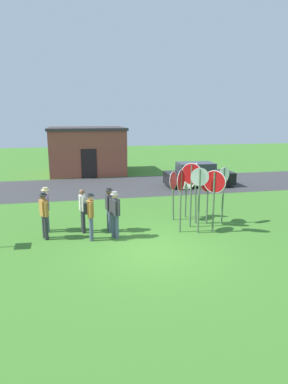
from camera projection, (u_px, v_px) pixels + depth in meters
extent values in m
plane|color=#3D7528|center=(155.00, 251.00, 11.02)|extent=(80.00, 80.00, 0.00)
cube|color=#38383A|center=(116.00, 186.00, 21.12)|extent=(60.00, 6.40, 0.01)
cube|color=brown|center=(87.00, 151.00, 26.05)|extent=(5.57, 5.07, 3.35)
cube|color=#383333|center=(86.00, 129.00, 25.65)|extent=(5.77, 5.27, 0.20)
cube|color=black|center=(89.00, 164.00, 23.75)|extent=(1.10, 0.08, 2.10)
cube|color=black|center=(199.00, 178.00, 21.16)|extent=(4.34, 1.90, 0.76)
cube|color=#2D333D|center=(195.00, 167.00, 20.97)|extent=(2.27, 1.58, 0.60)
cylinder|color=black|center=(213.00, 178.00, 22.31)|extent=(0.65, 0.24, 0.64)
cylinder|color=black|center=(224.00, 183.00, 20.58)|extent=(0.65, 0.24, 0.64)
cylinder|color=black|center=(175.00, 179.00, 21.84)|extent=(0.65, 0.24, 0.64)
cylinder|color=black|center=(183.00, 185.00, 20.11)|extent=(0.65, 0.24, 0.64)
cylinder|color=#51664C|center=(186.00, 196.00, 14.45)|extent=(0.10, 0.10, 1.97)
cylinder|color=white|center=(186.00, 181.00, 14.31)|extent=(0.63, 0.47, 0.78)
cylinder|color=#B70F14|center=(186.00, 181.00, 14.32)|extent=(0.59, 0.44, 0.72)
cylinder|color=#51664C|center=(180.00, 202.00, 12.52)|extent=(0.10, 0.10, 2.37)
cylinder|color=white|center=(181.00, 181.00, 12.33)|extent=(0.52, 0.66, 0.83)
cylinder|color=#B70F14|center=(181.00, 181.00, 12.33)|extent=(0.48, 0.62, 0.77)
cylinder|color=#51664C|center=(191.00, 196.00, 13.10)|extent=(0.10, 0.10, 2.53)
cylinder|color=white|center=(192.00, 174.00, 12.90)|extent=(0.71, 0.53, 0.87)
cylinder|color=#B70F14|center=(192.00, 174.00, 12.89)|extent=(0.66, 0.50, 0.81)
cylinder|color=#51664C|center=(207.00, 201.00, 13.58)|extent=(0.08, 0.08, 1.92)
cylinder|color=white|center=(208.00, 185.00, 13.43)|extent=(0.61, 0.15, 0.63)
cylinder|color=#B70F14|center=(208.00, 185.00, 13.42)|extent=(0.57, 0.14, 0.58)
cylinder|color=#51664C|center=(196.00, 194.00, 13.55)|extent=(0.18, 0.11, 2.49)
cylinder|color=white|center=(196.00, 172.00, 13.35)|extent=(0.25, 0.75, 0.77)
cylinder|color=#B70F14|center=(197.00, 172.00, 13.35)|extent=(0.24, 0.70, 0.71)
cylinder|color=#51664C|center=(223.00, 196.00, 13.55)|extent=(0.10, 0.11, 2.33)
cylinder|color=white|center=(224.00, 175.00, 13.35)|extent=(0.59, 0.34, 0.67)
cylinder|color=#B70F14|center=(224.00, 175.00, 13.36)|extent=(0.55, 0.32, 0.62)
cylinder|color=#51664C|center=(199.00, 202.00, 12.41)|extent=(0.08, 0.08, 2.46)
cylinder|color=white|center=(200.00, 177.00, 12.20)|extent=(0.67, 0.15, 0.68)
cylinder|color=#B70F14|center=(200.00, 177.00, 12.21)|extent=(0.62, 0.14, 0.63)
cylinder|color=#51664C|center=(173.00, 197.00, 14.08)|extent=(0.16, 0.15, 2.06)
cylinder|color=white|center=(173.00, 180.00, 13.93)|extent=(0.53, 0.65, 0.80)
cylinder|color=#B70F14|center=(174.00, 180.00, 13.92)|extent=(0.50, 0.60, 0.74)
cylinder|color=#51664C|center=(214.00, 203.00, 12.47)|extent=(0.14, 0.14, 2.36)
cylinder|color=white|center=(215.00, 182.00, 12.28)|extent=(0.65, 0.63, 0.87)
cylinder|color=#B70F14|center=(214.00, 182.00, 12.28)|extent=(0.60, 0.58, 0.80)
cylinder|color=#4C5670|center=(47.00, 220.00, 12.88)|extent=(0.14, 0.14, 0.88)
cylinder|color=#4C5670|center=(47.00, 221.00, 12.68)|extent=(0.14, 0.14, 0.88)
cube|color=#9E7AB2|center=(46.00, 202.00, 12.62)|extent=(0.26, 0.38, 0.58)
cylinder|color=#9E7AB2|center=(46.00, 201.00, 12.84)|extent=(0.09, 0.09, 0.52)
cylinder|color=#9E7AB2|center=(46.00, 204.00, 12.40)|extent=(0.09, 0.09, 0.52)
sphere|color=beige|center=(45.00, 191.00, 12.52)|extent=(0.21, 0.21, 0.21)
cylinder|color=beige|center=(45.00, 190.00, 12.51)|extent=(0.32, 0.32, 0.02)
cylinder|color=beige|center=(45.00, 189.00, 12.50)|extent=(0.19, 0.19, 0.09)
cylinder|color=#4C5670|center=(91.00, 227.00, 12.00)|extent=(0.14, 0.14, 0.88)
cylinder|color=#4C5670|center=(91.00, 229.00, 11.79)|extent=(0.14, 0.14, 0.88)
cube|color=#B27533|center=(91.00, 209.00, 11.73)|extent=(0.24, 0.37, 0.58)
cylinder|color=#B27533|center=(91.00, 207.00, 11.97)|extent=(0.09, 0.09, 0.52)
cylinder|color=#B27533|center=(90.00, 211.00, 11.51)|extent=(0.09, 0.09, 0.52)
sphere|color=tan|center=(90.00, 197.00, 11.64)|extent=(0.21, 0.21, 0.21)
cylinder|color=#333338|center=(90.00, 196.00, 11.63)|extent=(0.32, 0.31, 0.02)
cylinder|color=#333338|center=(90.00, 194.00, 11.62)|extent=(0.19, 0.19, 0.09)
cube|color=#232328|center=(86.00, 208.00, 11.71)|extent=(0.16, 0.27, 0.40)
cylinder|color=#4C5670|center=(109.00, 220.00, 12.87)|extent=(0.14, 0.14, 0.88)
cylinder|color=#4C5670|center=(110.00, 221.00, 12.67)|extent=(0.14, 0.14, 0.88)
cube|color=#333338|center=(109.00, 202.00, 12.61)|extent=(0.27, 0.39, 0.58)
cylinder|color=#333338|center=(107.00, 201.00, 12.83)|extent=(0.09, 0.09, 0.52)
cylinder|color=#333338|center=(111.00, 204.00, 12.39)|extent=(0.09, 0.09, 0.52)
sphere|color=brown|center=(109.00, 192.00, 12.52)|extent=(0.21, 0.21, 0.21)
cylinder|color=#333338|center=(109.00, 190.00, 12.50)|extent=(0.31, 0.32, 0.02)
cylinder|color=#333338|center=(109.00, 189.00, 12.49)|extent=(0.19, 0.19, 0.09)
cylinder|color=#2D2D33|center=(44.00, 226.00, 12.08)|extent=(0.14, 0.14, 0.88)
cylinder|color=#2D2D33|center=(46.00, 228.00, 11.90)|extent=(0.14, 0.14, 0.88)
cube|color=#B27533|center=(44.00, 208.00, 11.83)|extent=(0.34, 0.42, 0.58)
cylinder|color=#B27533|center=(42.00, 207.00, 12.02)|extent=(0.09, 0.09, 0.52)
cylinder|color=#B27533|center=(46.00, 210.00, 11.64)|extent=(0.09, 0.09, 0.52)
sphere|color=brown|center=(43.00, 197.00, 11.73)|extent=(0.21, 0.21, 0.21)
cylinder|color=#333338|center=(43.00, 195.00, 11.72)|extent=(0.32, 0.32, 0.02)
cylinder|color=#333338|center=(43.00, 194.00, 11.71)|extent=(0.19, 0.19, 0.09)
cylinder|color=#4C5670|center=(113.00, 226.00, 12.17)|extent=(0.14, 0.14, 0.88)
cylinder|color=#4C5670|center=(117.00, 227.00, 12.01)|extent=(0.14, 0.14, 0.88)
cube|color=#333338|center=(115.00, 207.00, 11.93)|extent=(0.37, 0.42, 0.58)
cylinder|color=#333338|center=(111.00, 206.00, 12.10)|extent=(0.09, 0.09, 0.52)
cylinder|color=#333338|center=(119.00, 209.00, 11.76)|extent=(0.09, 0.09, 0.52)
sphere|color=tan|center=(114.00, 196.00, 11.84)|extent=(0.21, 0.21, 0.21)
cylinder|color=gray|center=(114.00, 194.00, 11.82)|extent=(0.31, 0.31, 0.02)
cylinder|color=gray|center=(114.00, 193.00, 11.81)|extent=(0.19, 0.19, 0.09)
cylinder|color=#2D2D33|center=(83.00, 220.00, 12.79)|extent=(0.14, 0.14, 0.88)
cylinder|color=#2D2D33|center=(84.00, 222.00, 12.59)|extent=(0.14, 0.14, 0.88)
cube|color=beige|center=(82.00, 203.00, 12.53)|extent=(0.26, 0.38, 0.58)
cylinder|color=beige|center=(81.00, 202.00, 12.75)|extent=(0.09, 0.09, 0.52)
cylinder|color=beige|center=(83.00, 205.00, 12.31)|extent=(0.09, 0.09, 0.52)
sphere|color=brown|center=(82.00, 192.00, 12.43)|extent=(0.21, 0.21, 0.21)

